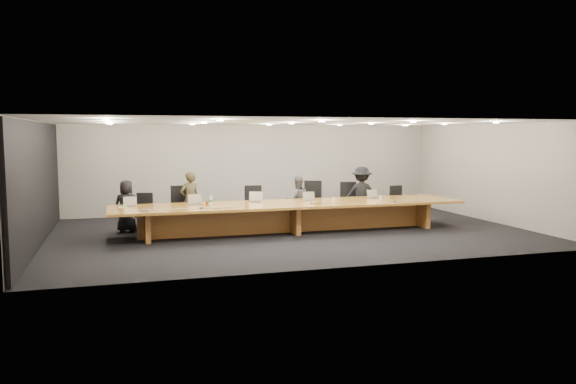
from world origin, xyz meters
name	(u,v)px	position (x,y,z in m)	size (l,w,h in m)	color
ground	(291,232)	(0.00, 0.00, 0.00)	(12.00, 12.00, 0.00)	black
back_wall	(255,169)	(0.00, 4.00, 1.40)	(12.00, 0.02, 2.80)	beige
left_wall_panel	(38,185)	(-5.94, 0.00, 1.37)	(0.08, 7.84, 2.74)	black
conference_table	(291,212)	(0.00, 0.00, 0.52)	(9.00, 1.80, 0.75)	#8F5F1F
chair_far_left	(144,212)	(-3.61, 1.29, 0.50)	(0.51, 0.51, 0.99)	black
chair_left	(182,207)	(-2.64, 1.27, 0.58)	(0.59, 0.59, 1.16)	black
chair_mid_left	(254,206)	(-0.68, 1.22, 0.56)	(0.57, 0.57, 1.12)	black
chair_mid_right	(313,201)	(1.05, 1.32, 0.60)	(0.61, 0.61, 1.20)	black
chair_right	(349,201)	(2.15, 1.34, 0.57)	(0.58, 0.58, 1.14)	black
chair_far_right	(400,202)	(3.74, 1.24, 0.50)	(0.51, 0.51, 1.00)	black
person_a	(127,206)	(-4.04, 1.20, 0.67)	(0.65, 0.43, 1.34)	black
person_b	(190,200)	(-2.43, 1.24, 0.76)	(0.56, 0.37, 1.53)	#37311E
person_c	(297,200)	(0.54, 1.20, 0.67)	(0.65, 0.51, 1.34)	#535355
person_d	(362,194)	(2.46, 1.13, 0.79)	(1.02, 0.59, 1.58)	black
laptop_a	(130,202)	(-3.96, 0.36, 0.87)	(0.32, 0.23, 0.25)	#C2B194
laptop_b	(196,199)	(-2.38, 0.31, 0.88)	(0.34, 0.24, 0.26)	tan
laptop_c	(255,197)	(-0.85, 0.39, 0.89)	(0.35, 0.26, 0.28)	#BDB290
laptop_d	(310,196)	(0.59, 0.28, 0.87)	(0.31, 0.22, 0.24)	tan
laptop_e	(374,194)	(2.46, 0.30, 0.87)	(0.31, 0.23, 0.25)	tan
water_bottle	(211,201)	(-2.07, -0.01, 0.87)	(0.08, 0.08, 0.24)	silver
amber_mug	(207,203)	(-2.13, 0.19, 0.80)	(0.07, 0.07, 0.09)	maroon
paper_cup_near	(334,199)	(1.21, 0.14, 0.79)	(0.07, 0.07, 0.08)	white
paper_cup_far	(380,197)	(2.57, 0.14, 0.79)	(0.07, 0.07, 0.08)	white
notepad	(123,207)	(-4.13, 0.30, 0.76)	(0.22, 0.17, 0.01)	silver
lime_gadget	(124,206)	(-4.11, 0.29, 0.77)	(0.14, 0.08, 0.02)	#5DBE32
av_box	(145,210)	(-3.64, -0.50, 0.77)	(0.21, 0.16, 0.03)	#B4B4B9
mic_left	(201,208)	(-2.37, -0.45, 0.77)	(0.13, 0.13, 0.03)	black
mic_center	(312,203)	(0.44, -0.31, 0.76)	(0.10, 0.10, 0.03)	black
mic_right	(395,201)	(2.62, -0.61, 0.77)	(0.13, 0.13, 0.03)	black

